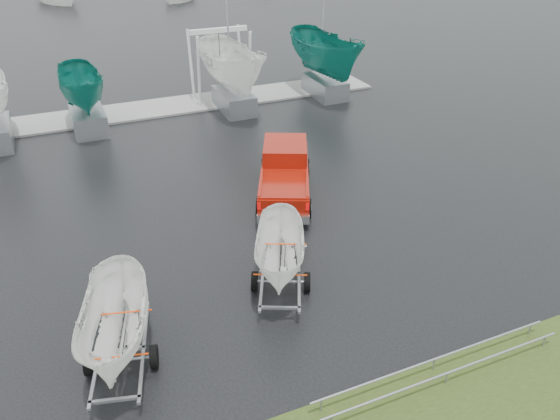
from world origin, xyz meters
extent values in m
plane|color=black|center=(0.00, 0.00, 0.00)|extent=(120.00, 120.00, 0.00)
cube|color=gray|center=(0.00, 13.00, 0.05)|extent=(30.00, 3.00, 0.12)
cube|color=maroon|center=(4.33, 0.83, 0.74)|extent=(3.95, 5.65, 0.88)
cube|color=maroon|center=(4.74, 1.72, 1.44)|extent=(2.45, 2.65, 0.79)
cube|color=black|center=(4.74, 1.72, 1.48)|extent=(2.38, 2.46, 0.51)
cube|color=silver|center=(3.18, -1.64, 0.46)|extent=(1.77, 0.94, 0.32)
cylinder|color=black|center=(4.27, 2.80, 0.37)|extent=(0.56, 0.79, 0.74)
cylinder|color=black|center=(5.87, 2.06, 0.37)|extent=(0.56, 0.79, 0.74)
cylinder|color=black|center=(2.79, -0.39, 0.37)|extent=(0.56, 0.79, 0.74)
cylinder|color=black|center=(4.39, -1.13, 0.37)|extent=(0.56, 0.79, 0.74)
cube|color=gray|center=(1.33, -4.31, 0.45)|extent=(1.59, 3.30, 0.08)
cube|color=gray|center=(2.33, -4.78, 0.45)|extent=(1.59, 3.30, 0.08)
cylinder|color=gray|center=(1.74, -4.73, 0.30)|extent=(1.48, 0.75, 0.08)
cylinder|color=black|center=(1.02, -4.39, 0.30)|extent=(0.42, 0.62, 0.60)
cylinder|color=black|center=(2.47, -5.07, 0.30)|extent=(0.42, 0.62, 0.60)
imported|color=white|center=(1.83, -4.55, 2.49)|extent=(2.01, 2.03, 3.99)
cube|color=#FF4108|center=(2.17, -3.82, 1.00)|extent=(1.42, 0.69, 0.03)
cube|color=#FF4108|center=(1.49, -5.27, 1.00)|extent=(1.42, 0.69, 0.03)
cube|color=gray|center=(-3.71, -5.76, 0.45)|extent=(1.00, 3.50, 0.08)
cube|color=gray|center=(-2.64, -6.04, 0.45)|extent=(1.00, 3.50, 0.08)
cylinder|color=gray|center=(-3.22, -6.09, 0.30)|extent=(1.57, 0.49, 0.08)
cylinder|color=black|center=(-4.00, -5.89, 0.30)|extent=(0.33, 0.63, 0.60)
cylinder|color=black|center=(-2.45, -6.30, 0.30)|extent=(0.33, 0.63, 0.60)
imported|color=white|center=(-3.17, -5.90, 2.65)|extent=(2.00, 2.03, 4.33)
cube|color=#FF4108|center=(-2.97, -5.13, 1.00)|extent=(1.51, 0.44, 0.03)
cube|color=#FF4108|center=(-3.38, -6.67, 1.00)|extent=(1.51, 0.44, 0.03)
cylinder|color=silver|center=(4.20, 12.20, 2.00)|extent=(0.16, 0.58, 3.99)
cylinder|color=silver|center=(4.20, 13.80, 2.00)|extent=(0.16, 0.58, 3.99)
cylinder|color=silver|center=(7.20, 12.20, 2.00)|extent=(0.16, 0.58, 3.99)
cylinder|color=silver|center=(7.20, 13.80, 2.00)|extent=(0.16, 0.58, 3.99)
cube|color=silver|center=(5.70, 13.00, 4.00)|extent=(3.30, 0.25, 0.25)
cube|color=gray|center=(-2.02, 11.20, 0.55)|extent=(1.60, 3.20, 1.10)
imported|color=#0E665A|center=(-2.02, 11.20, 3.89)|extent=(2.10, 2.15, 5.57)
cube|color=gray|center=(5.76, 11.00, 0.55)|extent=(1.60, 3.20, 1.10)
imported|color=white|center=(5.76, 11.00, 4.62)|extent=(2.65, 2.72, 7.04)
cube|color=gray|center=(11.58, 11.30, 0.55)|extent=(1.60, 3.20, 1.10)
imported|color=#0E665A|center=(11.58, 11.30, 4.65)|extent=(2.67, 2.74, 7.09)
cylinder|color=gray|center=(4.00, -9.75, 0.35)|extent=(7.00, 0.06, 0.06)
cylinder|color=gray|center=(4.00, -9.25, 0.35)|extent=(7.00, 0.06, 0.06)
imported|color=white|center=(-0.73, 52.23, 0.00)|extent=(3.82, 3.85, 7.60)
imported|color=white|center=(12.30, 47.88, 0.00)|extent=(2.96, 2.96, 5.51)
camera|label=1|loc=(-3.55, -16.86, 10.45)|focal=35.00mm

